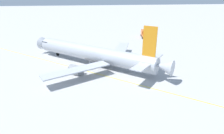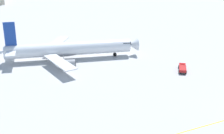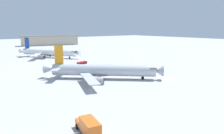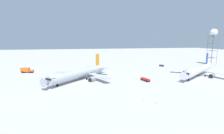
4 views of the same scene
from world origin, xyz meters
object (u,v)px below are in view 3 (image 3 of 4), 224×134
(safety_cone_mid, at_px, (134,60))
(safety_cone_near, at_px, (132,62))
(catering_truck_truck, at_px, (89,126))
(airliner_main, at_px, (102,71))
(ops_pickup_truck, at_px, (82,63))
(airliner_secondary, at_px, (49,52))

(safety_cone_mid, bearing_deg, safety_cone_near, -58.03)
(catering_truck_truck, bearing_deg, safety_cone_mid, -37.78)
(airliner_main, distance_m, ops_pickup_truck, 33.26)
(safety_cone_mid, bearing_deg, airliner_main, -58.68)
(airliner_secondary, xyz_separation_m, safety_cone_near, (44.60, 29.31, -2.86))
(ops_pickup_truck, height_order, catering_truck_truck, catering_truck_truck)
(safety_cone_near, bearing_deg, airliner_secondary, -146.69)
(ops_pickup_truck, bearing_deg, safety_cone_mid, -30.58)
(catering_truck_truck, distance_m, safety_cone_mid, 84.33)
(ops_pickup_truck, distance_m, safety_cone_near, 27.04)
(airliner_secondary, xyz_separation_m, ops_pickup_truck, (33.59, 4.61, -2.33))
(airliner_main, height_order, safety_cone_mid, airliner_main)
(airliner_main, bearing_deg, airliner_secondary, 127.64)
(ops_pickup_truck, bearing_deg, safety_cone_near, -37.94)
(safety_cone_near, bearing_deg, airliner_main, -58.76)
(airliner_secondary, height_order, catering_truck_truck, airliner_secondary)
(airliner_main, xyz_separation_m, catering_truck_truck, (32.17, -25.41, -1.34))
(airliner_main, xyz_separation_m, ops_pickup_truck, (-31.79, 9.55, -2.19))
(catering_truck_truck, relative_size, safety_cone_near, 14.13)
(ops_pickup_truck, distance_m, catering_truck_truck, 72.90)
(airliner_secondary, relative_size, safety_cone_near, 68.26)
(airliner_secondary, relative_size, safety_cone_mid, 68.26)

